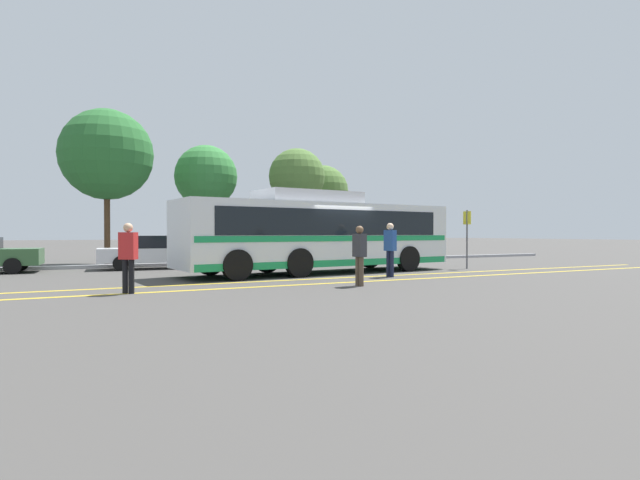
# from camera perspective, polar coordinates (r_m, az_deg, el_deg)

# --- Properties ---
(ground_plane) EXTENTS (220.00, 220.00, 0.00)m
(ground_plane) POSITION_cam_1_polar(r_m,az_deg,el_deg) (18.80, 1.56, -3.83)
(ground_plane) COLOR #423F3D
(lane_strip_0) EXTENTS (30.85, 0.20, 0.01)m
(lane_strip_0) POSITION_cam_1_polar(r_m,az_deg,el_deg) (17.07, 3.33, -4.29)
(lane_strip_0) COLOR gold
(lane_strip_0) RESTS_ON ground_plane
(lane_strip_1) EXTENTS (30.85, 0.20, 0.01)m
(lane_strip_1) POSITION_cam_1_polar(r_m,az_deg,el_deg) (15.83, 5.98, -4.69)
(lane_strip_1) COLOR gold
(lane_strip_1) RESTS_ON ground_plane
(curb_strip) EXTENTS (38.85, 0.36, 0.15)m
(curb_strip) POSITION_cam_1_polar(r_m,az_deg,el_deg) (25.04, -6.80, -2.52)
(curb_strip) COLOR #99999E
(curb_strip) RESTS_ON ground_plane
(transit_bus) EXTENTS (11.34, 3.66, 3.07)m
(transit_bus) POSITION_cam_1_polar(r_m,az_deg,el_deg) (18.93, -0.05, 0.81)
(transit_bus) COLOR silver
(transit_bus) RESTS_ON ground_plane
(parked_car_1) EXTENTS (4.81, 2.06, 1.41)m
(parked_car_1) POSITION_cam_1_polar(r_m,az_deg,el_deg) (22.38, -18.21, -1.31)
(parked_car_1) COLOR silver
(parked_car_1) RESTS_ON ground_plane
(parked_car_2) EXTENTS (4.30, 2.08, 1.41)m
(parked_car_2) POSITION_cam_1_polar(r_m,az_deg,el_deg) (23.56, -5.84, -1.14)
(parked_car_2) COLOR navy
(parked_car_2) RESTS_ON ground_plane
(pedestrian_0) EXTENTS (0.25, 0.44, 1.72)m
(pedestrian_0) POSITION_cam_1_polar(r_m,az_deg,el_deg) (14.28, 4.54, -1.34)
(pedestrian_0) COLOR brown
(pedestrian_0) RESTS_ON ground_plane
(pedestrian_1) EXTENTS (0.47, 0.43, 1.77)m
(pedestrian_1) POSITION_cam_1_polar(r_m,az_deg,el_deg) (13.34, -21.07, -1.42)
(pedestrian_1) COLOR black
(pedestrian_1) RESTS_ON ground_plane
(pedestrian_2) EXTENTS (0.29, 0.45, 1.86)m
(pedestrian_2) POSITION_cam_1_polar(r_m,az_deg,el_deg) (17.37, 8.02, -0.67)
(pedestrian_2) COLOR #191E38
(pedestrian_2) RESTS_ON ground_plane
(bus_stop_sign) EXTENTS (0.07, 0.40, 2.50)m
(bus_stop_sign) POSITION_cam_1_polar(r_m,az_deg,el_deg) (22.07, 16.45, 0.91)
(bus_stop_sign) COLOR #59595E
(bus_stop_sign) RESTS_ON ground_plane
(tree_0) EXTENTS (4.39, 4.39, 7.54)m
(tree_0) POSITION_cam_1_polar(r_m,az_deg,el_deg) (26.69, -23.19, 8.93)
(tree_0) COLOR #513823
(tree_0) RESTS_ON ground_plane
(tree_1) EXTENTS (3.28, 3.28, 5.83)m
(tree_1) POSITION_cam_1_polar(r_m,az_deg,el_deg) (31.85, 0.29, 5.58)
(tree_1) COLOR #513823
(tree_1) RESTS_ON ground_plane
(tree_2) EXTENTS (3.47, 3.47, 6.43)m
(tree_2) POSITION_cam_1_polar(r_m,az_deg,el_deg) (28.84, -12.90, 7.07)
(tree_2) COLOR #513823
(tree_2) RESTS_ON ground_plane
(tree_3) EXTENTS (3.11, 3.11, 6.18)m
(tree_3) POSITION_cam_1_polar(r_m,az_deg,el_deg) (27.73, -2.66, 7.18)
(tree_3) COLOR #513823
(tree_3) RESTS_ON ground_plane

